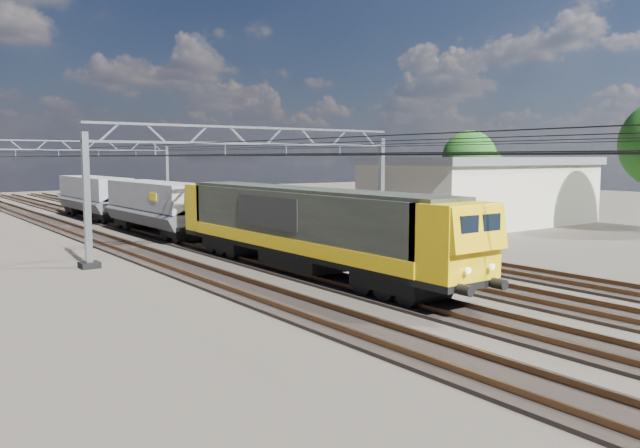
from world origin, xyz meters
TOP-DOWN VIEW (x-y plane):
  - ground at (0.00, 0.00)m, footprint 160.00×160.00m
  - track_outer_west at (-6.00, 0.00)m, footprint 2.60×140.00m
  - track_loco at (-2.00, 0.00)m, footprint 2.60×140.00m
  - track_inner_east at (2.00, 0.00)m, footprint 2.60×140.00m
  - track_outer_east at (6.00, 0.00)m, footprint 2.60×140.00m
  - catenary_gantry_mid at (0.00, 4.00)m, footprint 19.90×0.90m
  - catenary_gantry_far at (0.00, 40.00)m, footprint 19.90×0.90m
  - overhead_wires at (0.00, 8.00)m, footprint 12.03×140.00m
  - locomotive at (-2.00, -3.53)m, footprint 2.76×21.10m
  - hopper_wagon_lead at (-2.00, 14.17)m, footprint 3.38×13.00m
  - hopper_wagon_mid at (-2.00, 28.37)m, footprint 3.38×13.00m
  - industrial_shed at (22.00, 6.00)m, footprint 18.60×10.60m
  - tree_far at (30.32, 13.79)m, footprint 5.77×5.37m

SIDE VIEW (x-z plane):
  - ground at x=0.00m, z-range 0.00..0.00m
  - track_outer_west at x=-6.00m, z-range -0.08..0.22m
  - track_loco at x=-2.00m, z-range -0.08..0.22m
  - track_inner_east at x=2.00m, z-range -0.08..0.22m
  - track_outer_east at x=6.00m, z-range -0.08..0.22m
  - hopper_wagon_lead at x=-2.00m, z-range 0.60..3.86m
  - hopper_wagon_mid at x=-2.00m, z-range 0.60..3.86m
  - locomotive at x=-2.00m, z-range 0.52..4.14m
  - industrial_shed at x=22.00m, z-range 0.03..5.43m
  - catenary_gantry_mid at x=0.00m, z-range 0.35..7.46m
  - catenary_gantry_far at x=0.00m, z-range 0.35..7.46m
  - tree_far at x=30.32m, z-range 1.10..9.10m
  - overhead_wires at x=0.00m, z-range 5.48..6.02m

